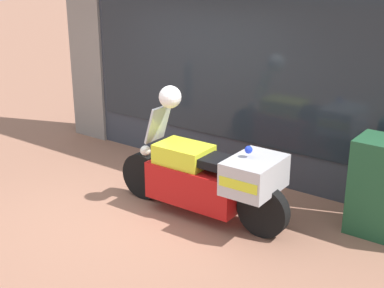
# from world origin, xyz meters

# --- Properties ---
(ground_plane) EXTENTS (60.00, 60.00, 0.00)m
(ground_plane) POSITION_xyz_m (0.00, 0.00, 0.00)
(ground_plane) COLOR #8E604C
(shop_building) EXTENTS (5.84, 0.55, 3.45)m
(shop_building) POSITION_xyz_m (-0.35, 2.00, 1.73)
(shop_building) COLOR #333842
(shop_building) RESTS_ON ground
(window_display) EXTENTS (4.65, 0.30, 2.00)m
(window_display) POSITION_xyz_m (0.29, 2.03, 0.47)
(window_display) COLOR slate
(window_display) RESTS_ON ground
(paramedic_motorcycle) EXTENTS (2.41, 0.75, 1.32)m
(paramedic_motorcycle) POSITION_xyz_m (0.96, 0.42, 0.54)
(paramedic_motorcycle) COLOR black
(paramedic_motorcycle) RESTS_ON ground
(white_helmet) EXTENTS (0.28, 0.28, 0.28)m
(white_helmet) POSITION_xyz_m (0.37, 0.42, 1.45)
(white_helmet) COLOR white
(white_helmet) RESTS_ON paramedic_motorcycle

